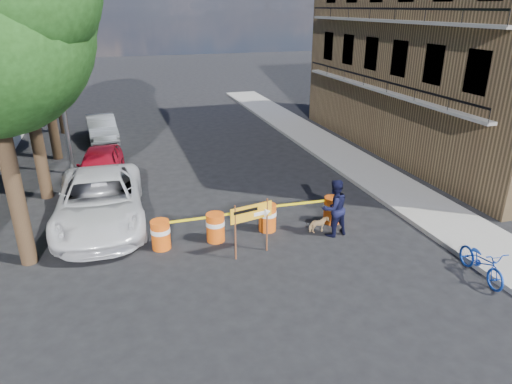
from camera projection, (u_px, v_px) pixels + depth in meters
ground at (279, 259)px, 13.11m from camera, size 120.00×120.00×0.00m
sidewalk_east at (363, 169)px, 20.11m from camera, size 2.40×40.00×0.15m
apartment_building at (463, 23)px, 21.26m from camera, size 8.00×16.00×12.00m
tree_mid_a at (18, 30)px, 15.12m from camera, size 5.25×5.00×8.68m
tree_mid_b at (34, 7)px, 19.26m from camera, size 5.67×5.40×9.62m
tree_far at (48, 17)px, 23.86m from camera, size 5.04×4.80×8.84m
streetlamp at (58, 70)px, 18.16m from camera, size 1.25×0.18×8.00m
barrel_far_left at (161, 234)px, 13.54m from camera, size 0.58×0.58×0.90m
barrel_mid_left at (215, 227)px, 13.99m from camera, size 0.58×0.58×0.90m
barrel_mid_right at (267, 217)px, 14.65m from camera, size 0.58×0.58×0.90m
barrel_far_right at (332, 209)px, 15.19m from camera, size 0.58×0.58×0.90m
detour_sign at (256, 216)px, 12.96m from camera, size 1.29×0.37×1.69m
pedestrian at (334, 208)px, 14.18m from camera, size 1.02×0.86×1.86m
bicycle at (485, 248)px, 11.90m from camera, size 0.74×1.02×1.82m
dog at (319, 225)px, 14.57m from camera, size 0.66×0.34×0.54m
suv_white at (100, 201)px, 14.96m from camera, size 2.96×6.05×1.66m
sedan_red at (100, 165)px, 18.72m from camera, size 2.16×4.27×1.39m
sedan_silver at (102, 128)px, 24.42m from camera, size 1.74×4.17×1.34m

